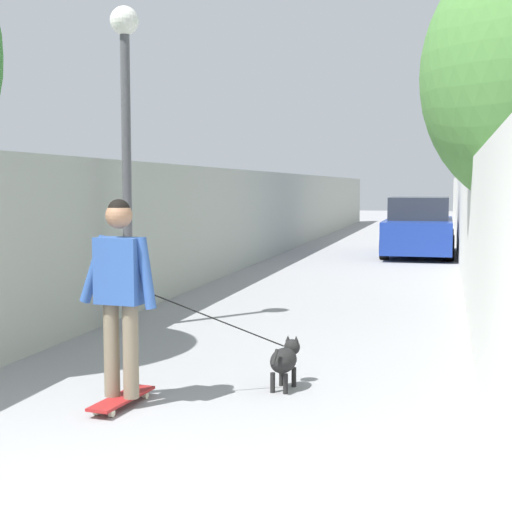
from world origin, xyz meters
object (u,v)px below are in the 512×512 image
dog (284,359)px  skateboard (122,399)px  lamp_post (126,108)px  person_skateboarder (120,282)px  car_near (419,228)px

dog → skateboard: bearing=126.4°
lamp_post → dog: size_ratio=3.06×
person_skateboarder → car_near: bearing=-7.3°
person_skateboarder → car_near: size_ratio=0.37×
lamp_post → car_near: bearing=-15.7°
car_near → dog: bearing=177.1°
lamp_post → skateboard: size_ratio=4.97×
lamp_post → car_near: lamp_post is taller
lamp_post → person_skateboarder: 3.94m
skateboard → person_skateboarder: size_ratio=0.50×
dog → person_skateboarder: bearing=126.4°
dog → car_near: 13.89m
lamp_post → dog: bearing=-133.0°
lamp_post → car_near: 12.12m
skateboard → car_near: 14.88m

